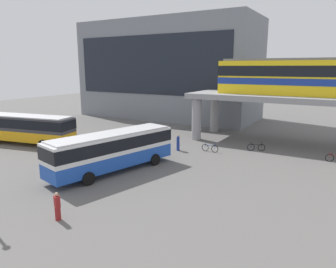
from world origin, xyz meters
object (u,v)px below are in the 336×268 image
object	(u,v)px
bus_main	(112,148)
pedestrian_by_bike_rack	(57,207)
bicycle_blue	(210,148)
bus_secondary	(27,126)
bicycle_red	(336,158)
bicycle_black	(256,147)
pedestrian_waiting_near_stop	(178,143)
station_building	(168,70)

from	to	relation	value
bus_main	pedestrian_by_bike_rack	world-z (taller)	bus_main
bicycle_blue	bus_secondary	bearing A→B (deg)	-158.77
bus_main	bicycle_red	distance (m)	19.86
bus_main	bicycle_black	distance (m)	15.04
bus_main	pedestrian_by_bike_rack	size ratio (longest dim) A/B	6.96
bus_secondary	bicycle_red	bearing A→B (deg)	18.08
pedestrian_by_bike_rack	bicycle_black	bearing A→B (deg)	74.62
bicycle_blue	bicycle_red	distance (m)	11.43
bicycle_blue	bicycle_red	bearing A→B (deg)	12.57
bicycle_blue	pedestrian_waiting_near_stop	distance (m)	3.26
pedestrian_by_bike_rack	bus_secondary	bearing A→B (deg)	148.14
station_building	pedestrian_by_bike_rack	bearing A→B (deg)	-69.16
bicycle_black	bicycle_red	size ratio (longest dim) A/B	0.98
bicycle_black	bicycle_red	xyz separation A→B (m)	(7.22, -0.21, 0.00)
bicycle_black	pedestrian_waiting_near_stop	size ratio (longest dim) A/B	1.02
bus_secondary	bicycle_blue	xyz separation A→B (m)	(18.59, 7.22, -1.63)
bicycle_black	pedestrian_by_bike_rack	size ratio (longest dim) A/B	1.03
station_building	bus_main	xyz separation A→B (m)	(10.81, -27.64, -5.88)
station_building	bicycle_red	world-z (taller)	station_building
bus_main	pedestrian_by_bike_rack	xyz separation A→B (m)	(2.77, -8.05, -1.23)
bus_secondary	pedestrian_waiting_near_stop	distance (m)	16.75
bus_main	bicycle_blue	xyz separation A→B (m)	(4.45, 9.68, -1.63)
station_building	pedestrian_by_bike_rack	size ratio (longest dim) A/B	18.00
bicycle_blue	pedestrian_by_bike_rack	xyz separation A→B (m)	(-1.68, -17.73, 0.40)
pedestrian_waiting_near_stop	bicycle_black	bearing A→B (deg)	29.59
bicycle_black	pedestrian_waiting_near_stop	world-z (taller)	pedestrian_waiting_near_stop
station_building	bicycle_red	size ratio (longest dim) A/B	17.08
bicycle_blue	bicycle_black	bearing A→B (deg)	34.39
station_building	bus_secondary	distance (m)	26.07
station_building	pedestrian_by_bike_rack	world-z (taller)	station_building
bicycle_blue	bicycle_black	world-z (taller)	same
bicycle_red	bicycle_blue	bearing A→B (deg)	-167.43
bus_main	bicycle_blue	bearing A→B (deg)	65.31
pedestrian_by_bike_rack	bus_main	bearing A→B (deg)	109.01
bus_main	bus_secondary	distance (m)	14.35
pedestrian_by_bike_rack	pedestrian_waiting_near_stop	xyz separation A→B (m)	(-1.31, 16.49, 0.01)
station_building	bicycle_black	world-z (taller)	station_building
pedestrian_waiting_near_stop	bus_secondary	bearing A→B (deg)	-159.02
pedestrian_waiting_near_stop	station_building	bearing A→B (deg)	122.59
bicycle_black	bicycle_blue	bearing A→B (deg)	-145.61
station_building	bicycle_black	size ratio (longest dim) A/B	17.48
bicycle_black	pedestrian_by_bike_rack	world-z (taller)	pedestrian_by_bike_rack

